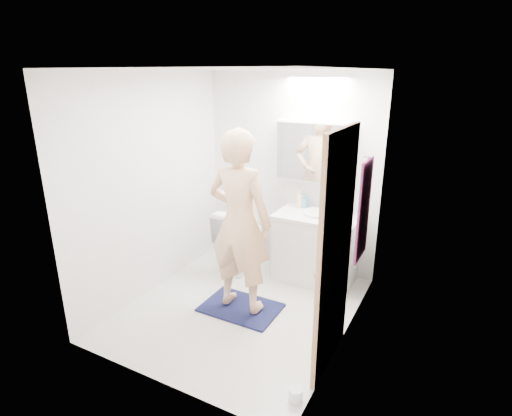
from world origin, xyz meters
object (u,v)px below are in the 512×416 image
Objects in this scene: toilet at (242,237)px; toilet_paper_roll at (296,394)px; soap_bottle_a at (299,199)px; soap_bottle_b at (304,200)px; medicine_cabinet at (313,152)px; vanity_cabinet at (316,249)px; toothbrush_cup at (341,210)px; person at (240,222)px.

toilet is 7.31× the size of toilet_paper_roll.
soap_bottle_b is (0.05, 0.03, -0.01)m from soap_bottle_a.
medicine_cabinet is at bearing 108.73° from toilet_paper_roll.
vanity_cabinet is 0.55m from toothbrush_cup.
toilet is 0.43× the size of person.
person is 1.63m from toilet_paper_roll.
person is at bearing -121.08° from toothbrush_cup.
soap_bottle_a is at bearing 152.40° from vanity_cabinet.
soap_bottle_b is (-0.23, 0.18, 0.52)m from vanity_cabinet.
toilet_paper_roll is at bearing -81.38° from toothbrush_cup.
toilet is 0.88m from soap_bottle_a.
person reaches higher than medicine_cabinet.
vanity_cabinet is 0.49× the size of person.
toilet_paper_roll is at bearing -74.01° from vanity_cabinet.
toilet reaches higher than toilet_paper_roll.
toilet is 1.15m from person.
medicine_cabinet is at bearing 27.01° from soap_bottle_a.
vanity_cabinet is 1.14m from medicine_cabinet.
medicine_cabinet is 0.47× the size of person.
person is 18.69× the size of toothbrush_cup.
toilet_paper_roll is at bearing -67.84° from soap_bottle_a.
soap_bottle_a is 1.91× the size of toilet_paper_roll.
medicine_cabinet is at bearing -159.44° from toilet.
soap_bottle_b reaches higher than vanity_cabinet.
toilet is 1.29m from toothbrush_cup.
toothbrush_cup is at bearing -7.16° from medicine_cabinet.
toothbrush_cup is 0.90× the size of toilet_paper_roll.
medicine_cabinet is 0.59m from soap_bottle_a.
soap_bottle_a reaches higher than toothbrush_cup.
person is 1.19m from soap_bottle_b.
soap_bottle_b is (-0.07, -0.03, -0.59)m from medicine_cabinet.
medicine_cabinet reaches higher than soap_bottle_b.
toilet is at bearing -157.36° from soap_bottle_b.
vanity_cabinet is at bearing -145.04° from toothbrush_cup.
toilet is 4.43× the size of soap_bottle_b.
person reaches higher than toothbrush_cup.
soap_bottle_b reaches higher than toilet_paper_roll.
soap_bottle_a reaches higher than soap_bottle_b.
person is 8.84× the size of soap_bottle_a.
toothbrush_cup is at bearing 1.11° from soap_bottle_a.
toothbrush_cup is (0.23, 0.16, 0.48)m from vanity_cabinet.
toilet_paper_roll is at bearing 127.82° from toilet.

